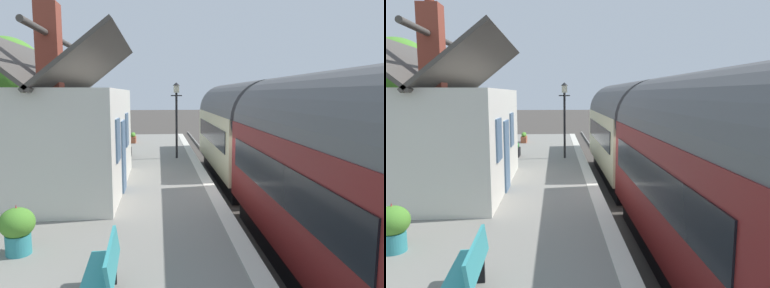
# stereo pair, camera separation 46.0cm
# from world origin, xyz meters

# --- Properties ---
(ground_plane) EXTENTS (160.00, 160.00, 0.00)m
(ground_plane) POSITION_xyz_m (0.00, 0.00, 0.00)
(ground_plane) COLOR #423D38
(platform) EXTENTS (32.00, 6.53, 0.96)m
(platform) POSITION_xyz_m (0.00, 4.26, 0.48)
(platform) COLOR gray
(platform) RESTS_ON ground
(platform_edge_coping) EXTENTS (32.00, 0.36, 0.02)m
(platform_edge_coping) POSITION_xyz_m (0.00, 1.18, 0.97)
(platform_edge_coping) COLOR beige
(platform_edge_coping) RESTS_ON platform
(rail_near) EXTENTS (52.00, 0.08, 0.14)m
(rail_near) POSITION_xyz_m (0.00, -1.62, 0.07)
(rail_near) COLOR gray
(rail_near) RESTS_ON ground
(rail_far) EXTENTS (52.00, 0.08, 0.14)m
(rail_far) POSITION_xyz_m (0.00, -0.18, 0.07)
(rail_far) COLOR gray
(rail_far) RESTS_ON ground
(train) EXTENTS (17.68, 2.73, 4.32)m
(train) POSITION_xyz_m (1.18, -0.90, 2.21)
(train) COLOR black
(train) RESTS_ON ground
(station_building) EXTENTS (6.46, 3.72, 5.55)m
(station_building) POSITION_xyz_m (0.79, 5.55, 2.61)
(station_building) COLOR silver
(station_building) RESTS_ON platform
(bench_by_lamp) EXTENTS (1.41, 0.48, 0.88)m
(bench_by_lamp) POSITION_xyz_m (-5.68, 3.52, 1.44)
(bench_by_lamp) COLOR teal
(bench_by_lamp) RESTS_ON platform
(planter_bench_right) EXTENTS (0.62, 0.62, 0.93)m
(planter_bench_right) POSITION_xyz_m (-3.88, 5.31, 1.44)
(planter_bench_right) COLOR teal
(planter_bench_right) RESTS_ON platform
(planter_by_door) EXTENTS (0.83, 0.32, 0.65)m
(planter_by_door) POSITION_xyz_m (6.49, 4.18, 1.27)
(planter_by_door) COLOR black
(planter_by_door) RESTS_ON platform
(planter_under_sign) EXTENTS (0.90, 0.32, 0.61)m
(planter_under_sign) POSITION_xyz_m (11.52, 4.26, 1.25)
(planter_under_sign) COLOR #9E5138
(planter_under_sign) RESTS_ON platform
(lamp_post_platform) EXTENTS (0.32, 0.50, 3.39)m
(lamp_post_platform) POSITION_xyz_m (5.95, 1.94, 3.35)
(lamp_post_platform) COLOR black
(lamp_post_platform) RESTS_ON platform
(tree_distant) EXTENTS (3.47, 3.47, 6.38)m
(tree_distant) POSITION_xyz_m (6.97, 9.56, 4.67)
(tree_distant) COLOR #4C3828
(tree_distant) RESTS_ON ground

